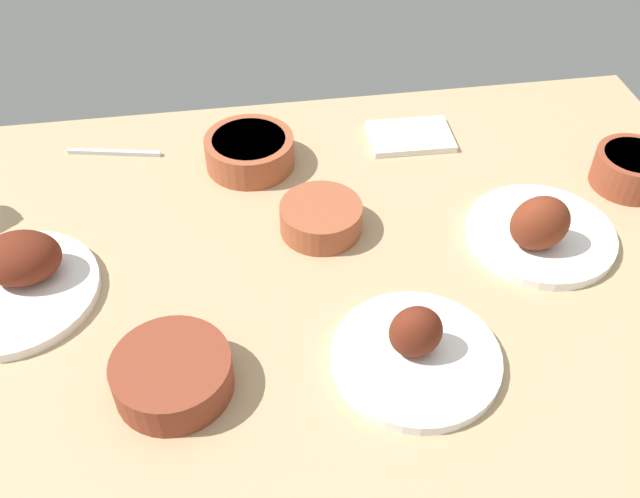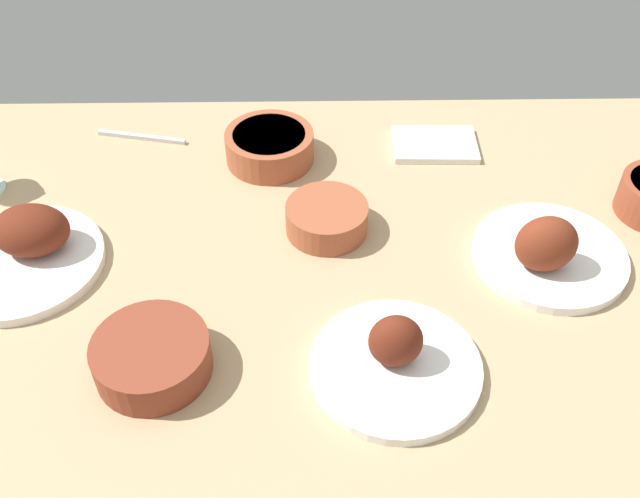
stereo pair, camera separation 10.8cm
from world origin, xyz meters
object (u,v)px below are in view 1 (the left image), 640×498
Objects in this scene: plate_near_viewer at (16,277)px; plate_center_main at (416,351)px; bowl_onions at (250,150)px; bowl_soup at (172,373)px; plate_far_side at (540,230)px; bowl_potatoes at (632,168)px; folded_napkin at (410,136)px; bowl_pasta at (321,217)px; fork_loose at (114,153)px.

plate_center_main is at bearing -21.68° from plate_near_viewer.
plate_center_main is 1.45× the size of bowl_onions.
bowl_soup is (22.26, -20.82, 0.19)cm from plate_near_viewer.
plate_far_side is 1.84× the size of bowl_potatoes.
folded_napkin is at bearing 112.43° from plate_far_side.
bowl_potatoes is at bearing 3.73° from bowl_pasta.
fork_loose is (-42.14, 53.73, -1.62)cm from plate_center_main.
bowl_potatoes is 0.97× the size of bowl_pasta.
bowl_potatoes is 65.43cm from bowl_onions.
plate_near_viewer is 1.96× the size of bowl_potatoes.
bowl_pasta is at bearing 106.56° from plate_center_main.
bowl_potatoes is (45.55, 31.44, 1.30)cm from plate_center_main.
fork_loose is at bearing 152.84° from plate_far_side.
bowl_soup is at bearing -66.82° from fork_loose.
plate_center_main reaches higher than bowl_potatoes.
bowl_pasta is 30.18cm from folded_napkin.
plate_near_viewer is at bearing 178.55° from plate_far_side.
bowl_soup is at bearing -131.37° from folded_napkin.
plate_far_side reaches higher than fork_loose.
plate_far_side is at bearing 38.23° from plate_center_main.
plate_center_main is 0.91× the size of plate_near_viewer.
plate_far_side is 1.38× the size of fork_loose.
fork_loose is (-24.13, 6.76, -2.61)cm from bowl_onions.
plate_center_main is at bearing -145.38° from bowl_potatoes.
bowl_potatoes is at bearing -2.23° from fork_loose.
plate_near_viewer is (-53.93, 21.44, 0.66)cm from plate_center_main.
bowl_onions reaches higher than folded_napkin.
folded_napkin is (-33.57, 18.74, -2.73)cm from bowl_potatoes.
plate_near_viewer is at bearing 158.32° from plate_center_main.
fork_loose is at bearing 176.26° from folded_napkin.
bowl_onions is 48.32cm from bowl_soup.
plate_far_side is 59.41cm from bowl_soup.
plate_center_main is 58.04cm from plate_near_viewer.
folded_napkin is at bearing 76.57° from plate_center_main.
folded_napkin is (29.99, 3.22, -2.41)cm from bowl_onions.
bowl_pasta is 21.36cm from bowl_onions.
bowl_potatoes is at bearing 34.62° from plate_center_main.
plate_center_main is at bearing -1.12° from bowl_soup.
bowl_pasta is (-8.31, 27.94, 0.59)cm from plate_center_main.
bowl_potatoes reaches higher than fork_loose.
folded_napkin is at bearing 23.57° from plate_near_viewer.
plate_near_viewer is 99.98cm from bowl_potatoes.
bowl_potatoes is 90.53cm from fork_loose.
folded_napkin is (-12.69, 30.75, -2.16)cm from plate_far_side.
plate_center_main is 29.15cm from bowl_pasta.
bowl_onions reaches higher than bowl_soup.
bowl_soup is (-31.67, 0.62, 0.85)cm from plate_center_main.
plate_near_viewer is 46.08cm from bowl_pasta.
bowl_pasta is at bearing 49.46° from bowl_soup.
plate_center_main is 51.62cm from folded_napkin.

